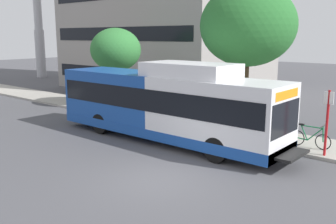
{
  "coord_description": "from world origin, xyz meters",
  "views": [
    {
      "loc": [
        -9.09,
        -8.03,
        4.76
      ],
      "look_at": [
        2.9,
        2.14,
        1.6
      ],
      "focal_mm": 40.45,
      "sensor_mm": 36.0,
      "label": 1
    }
  ],
  "objects_px": {
    "transit_bus": "(165,104)",
    "street_tree_near_stop": "(248,26)",
    "bus_stop_sign_pole": "(327,118)",
    "bicycle_parked": "(310,138)",
    "street_tree_mid_block": "(116,50)"
  },
  "relations": [
    {
      "from": "transit_bus",
      "to": "street_tree_near_stop",
      "type": "distance_m",
      "value": 5.62
    },
    {
      "from": "bus_stop_sign_pole",
      "to": "street_tree_near_stop",
      "type": "height_order",
      "value": "street_tree_near_stop"
    },
    {
      "from": "bus_stop_sign_pole",
      "to": "street_tree_near_stop",
      "type": "relative_size",
      "value": 0.37
    },
    {
      "from": "transit_bus",
      "to": "bicycle_parked",
      "type": "relative_size",
      "value": 6.96
    },
    {
      "from": "bicycle_parked",
      "to": "bus_stop_sign_pole",
      "type": "bearing_deg",
      "value": -130.11
    },
    {
      "from": "bicycle_parked",
      "to": "street_tree_near_stop",
      "type": "distance_m",
      "value": 6.14
    },
    {
      "from": "transit_bus",
      "to": "bus_stop_sign_pole",
      "type": "height_order",
      "value": "transit_bus"
    },
    {
      "from": "bicycle_parked",
      "to": "street_tree_mid_block",
      "type": "relative_size",
      "value": 0.34
    },
    {
      "from": "transit_bus",
      "to": "street_tree_near_stop",
      "type": "height_order",
      "value": "street_tree_near_stop"
    },
    {
      "from": "bus_stop_sign_pole",
      "to": "bicycle_parked",
      "type": "relative_size",
      "value": 1.48
    },
    {
      "from": "street_tree_mid_block",
      "to": "bicycle_parked",
      "type": "bearing_deg",
      "value": -95.6
    },
    {
      "from": "bicycle_parked",
      "to": "street_tree_mid_block",
      "type": "height_order",
      "value": "street_tree_mid_block"
    },
    {
      "from": "bus_stop_sign_pole",
      "to": "bicycle_parked",
      "type": "bearing_deg",
      "value": 49.89
    },
    {
      "from": "street_tree_near_stop",
      "to": "street_tree_mid_block",
      "type": "distance_m",
      "value": 9.79
    },
    {
      "from": "bicycle_parked",
      "to": "street_tree_mid_block",
      "type": "xyz_separation_m",
      "value": [
        1.32,
        13.47,
        3.31
      ]
    }
  ]
}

